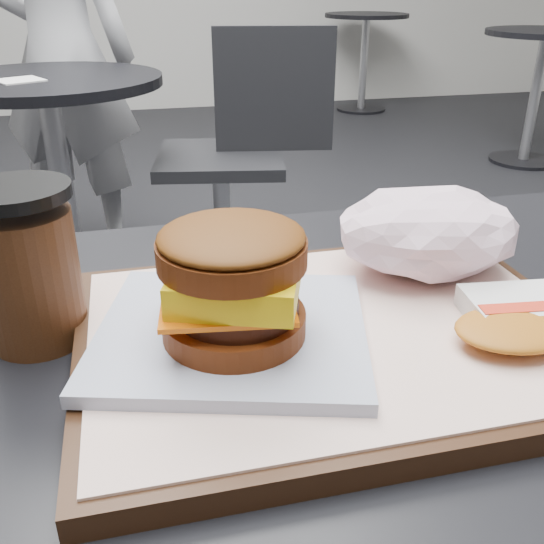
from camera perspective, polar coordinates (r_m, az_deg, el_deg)
The scene contains 12 objects.
customer_table at distance 0.58m, azimuth 4.02°, elevation -23.60°, with size 0.80×0.60×0.77m.
serving_tray at distance 0.46m, azimuth 5.84°, elevation -6.05°, with size 0.38×0.28×0.02m.
breakfast_sandwich at distance 0.42m, azimuth -3.67°, elevation -2.13°, with size 0.23×0.22×0.09m.
hash_brown at distance 0.48m, azimuth 22.37°, elevation -3.93°, with size 0.12×0.10×0.02m.
crumpled_wrapper at distance 0.54m, azimuth 14.53°, elevation 3.68°, with size 0.16×0.13×0.07m, color white, non-canonical shape.
coffee_cup at distance 0.49m, azimuth -21.87°, elevation 0.12°, with size 0.08×0.08×0.12m.
neighbor_table at distance 2.07m, azimuth -19.72°, elevation 11.45°, with size 0.70×0.70×0.75m.
napkin at distance 1.97m, azimuth -22.68°, elevation 16.32°, with size 0.12×0.12×0.00m, color white.
neighbor_chair at distance 2.11m, azimuth -3.10°, elevation 12.02°, with size 0.63×0.49×0.88m.
patron at distance 2.49m, azimuth -19.20°, elevation 18.67°, with size 0.55×0.36×1.51m, color silver.
bg_table_near at distance 3.94m, azimuth 23.97°, elevation 17.38°, with size 0.66×0.66×0.75m.
bg_table_far at distance 5.24m, azimuth 8.76°, elevation 20.88°, with size 0.66×0.66×0.75m.
Camera 1 is at (-0.12, -0.35, 1.03)m, focal length 40.00 mm.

